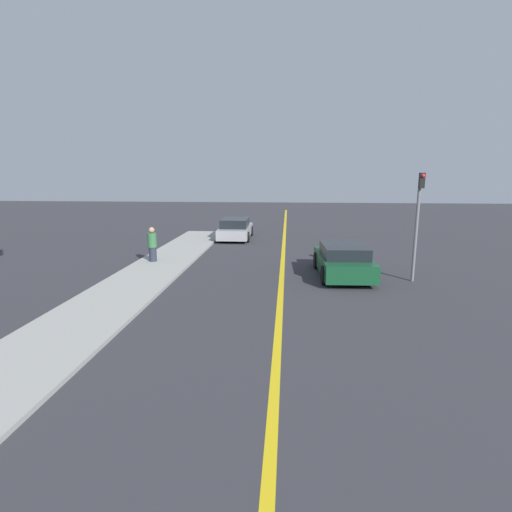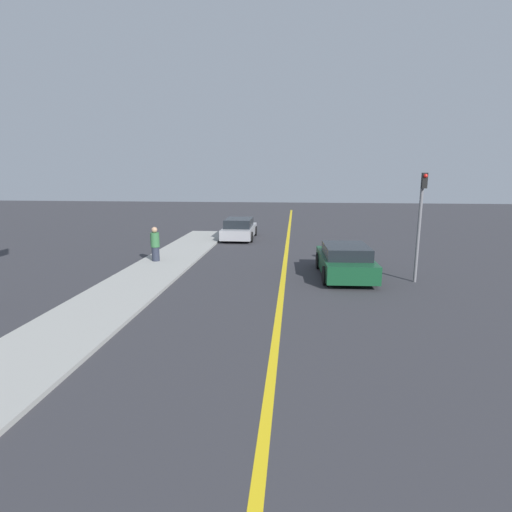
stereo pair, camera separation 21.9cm
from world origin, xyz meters
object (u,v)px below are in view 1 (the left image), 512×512
at_px(car_far_distant, 236,229).
at_px(pedestrian_mid_group, 152,245).
at_px(car_ahead_center, 343,260).
at_px(traffic_light, 418,216).

xyz_separation_m(car_far_distant, pedestrian_mid_group, (-2.85, -7.32, 0.26)).
relative_size(car_ahead_center, pedestrian_mid_group, 2.71).
relative_size(car_ahead_center, car_far_distant, 0.99).
xyz_separation_m(car_far_distant, traffic_light, (8.05, -9.55, 1.87)).
relative_size(car_far_distant, traffic_light, 1.05).
relative_size(car_far_distant, pedestrian_mid_group, 2.73).
bearing_deg(car_far_distant, traffic_light, -50.24).
distance_m(car_ahead_center, pedestrian_mid_group, 8.50).
bearing_deg(pedestrian_mid_group, car_ahead_center, -11.08).
bearing_deg(car_ahead_center, pedestrian_mid_group, 166.53).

